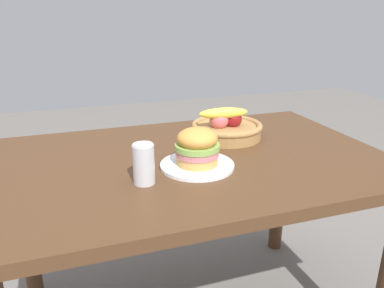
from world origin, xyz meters
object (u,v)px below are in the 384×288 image
object	(u,v)px
plate	(197,165)
soda_can	(144,164)
fruit_basket	(226,127)
sandwich	(197,146)

from	to	relation	value
plate	soda_can	size ratio (longest dim) A/B	1.97
soda_can	fruit_basket	bearing A→B (deg)	37.83
plate	fruit_basket	bearing A→B (deg)	49.49
sandwich	fruit_basket	size ratio (longest dim) A/B	0.51
plate	sandwich	xyz separation A→B (m)	(-0.00, 0.00, 0.07)
sandwich	soda_can	bearing A→B (deg)	-161.54
plate	fruit_basket	distance (m)	0.34
soda_can	fruit_basket	xyz separation A→B (m)	(0.41, 0.32, -0.02)
soda_can	fruit_basket	distance (m)	0.52
sandwich	soda_can	world-z (taller)	sandwich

